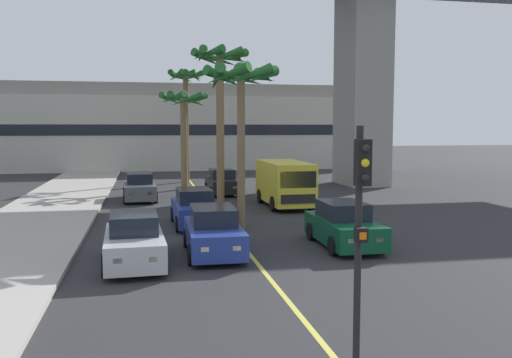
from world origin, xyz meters
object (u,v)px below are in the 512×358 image
palm_tree_near_median (184,111)px  palm_tree_farthest_median (242,89)px  car_queue_third (140,188)px  delivery_van (285,182)px  car_queue_sixth (214,233)px  palm_tree_far_median (221,79)px  palm_tree_mid_median (186,94)px  car_queue_fifth (195,209)px  car_queue_front (344,226)px  car_queue_second (134,241)px  car_queue_fourth (222,183)px  traffic_light_median_near (360,216)px

palm_tree_near_median → palm_tree_farthest_median: palm_tree_farthest_median is taller
car_queue_third → delivery_van: delivery_van is taller
car_queue_sixth → palm_tree_far_median: size_ratio=0.49×
car_queue_third → palm_tree_mid_median: palm_tree_mid_median is taller
car_queue_fifth → palm_tree_far_median: palm_tree_far_median is taller
car_queue_front → palm_tree_farthest_median: size_ratio=0.61×
car_queue_second → palm_tree_farthest_median: 8.30m
car_queue_fourth → car_queue_sixth: 16.24m
car_queue_sixth → palm_tree_near_median: palm_tree_near_median is taller
car_queue_second → car_queue_sixth: 2.69m
palm_tree_mid_median → palm_tree_far_median: 12.75m
car_queue_front → palm_tree_near_median: 19.81m
car_queue_sixth → palm_tree_farthest_median: 6.74m
car_queue_front → palm_tree_far_median: size_ratio=0.49×
car_queue_second → palm_tree_mid_median: (3.42, 25.07, 5.90)m
car_queue_fifth → palm_tree_near_median: bearing=87.9°
car_queue_third → car_queue_fourth: 5.39m
car_queue_fourth → palm_tree_farthest_median: 12.82m
car_queue_second → traffic_light_median_near: size_ratio=0.99×
car_queue_fifth → palm_tree_mid_median: size_ratio=0.49×
delivery_van → car_queue_sixth: bearing=-116.2°
car_queue_second → palm_tree_far_median: 14.39m
car_queue_second → palm_tree_near_median: 20.74m
palm_tree_near_median → car_queue_fourth: bearing=-55.6°
car_queue_front → car_queue_second: (-7.14, -1.21, 0.00)m
car_queue_fourth → palm_tree_farthest_median: size_ratio=0.61×
delivery_van → palm_tree_near_median: (-4.59, 9.05, 3.93)m
car_queue_third → palm_tree_farthest_median: (4.20, -9.79, 4.95)m
car_queue_sixth → traffic_light_median_near: traffic_light_median_near is taller
traffic_light_median_near → palm_tree_farthest_median: size_ratio=0.62×
palm_tree_near_median → traffic_light_median_near: bearing=-88.1°
palm_tree_mid_median → palm_tree_far_median: bearing=-85.9°
car_queue_second → traffic_light_median_near: 9.41m
palm_tree_near_median → delivery_van: bearing=-63.1°
car_queue_front → delivery_van: size_ratio=0.78×
car_queue_fourth → car_queue_third: bearing=-158.1°
traffic_light_median_near → palm_tree_far_median: size_ratio=0.50×
car_queue_fifth → traffic_light_median_near: (1.48, -14.64, 1.99)m
car_queue_fifth → palm_tree_farthest_median: bearing=-31.9°
car_queue_fourth → palm_tree_near_median: palm_tree_near_median is taller
car_queue_fifth → car_queue_sixth: size_ratio=1.00×
palm_tree_mid_median → palm_tree_farthest_median: palm_tree_mid_median is taller
palm_tree_near_median → car_queue_sixth: bearing=-91.1°
car_queue_third → palm_tree_far_median: 7.82m
car_queue_second → car_queue_third: 14.94m
car_queue_front → car_queue_second: bearing=-170.4°
palm_tree_farthest_median → car_queue_sixth: bearing=-111.7°
palm_tree_far_median → palm_tree_farthest_median: 7.27m
car_queue_front → car_queue_fifth: 6.96m
car_queue_fourth → palm_tree_far_median: palm_tree_far_median is taller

